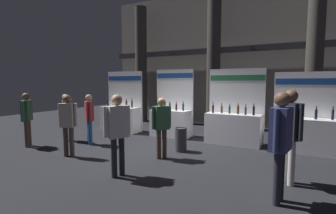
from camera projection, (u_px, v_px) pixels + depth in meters
ground_plane at (165, 150)px, 7.31m from camera, size 24.00×24.00×0.00m
hall_colonnade at (218, 59)px, 11.42m from camera, size 11.19×1.30×6.22m
exhibitor_booth_0 at (121, 116)px, 10.12m from camera, size 1.70×0.70×2.42m
exhibitor_booth_1 at (171, 120)px, 9.15m from camera, size 1.51×0.66×2.46m
exhibitor_booth_2 at (233, 125)px, 8.00m from camera, size 1.80×0.66×2.42m
exhibitor_booth_3 at (306, 132)px, 7.03m from camera, size 1.81×0.66×2.28m
trash_bin at (181, 140)px, 7.16m from camera, size 0.34×0.34×0.68m
visitor_0 at (117, 127)px, 5.17m from camera, size 0.38×0.57×1.73m
visitor_1 at (66, 114)px, 8.41m from camera, size 0.48×0.36×1.59m
visitor_2 at (290, 128)px, 4.78m from camera, size 0.46×0.48×1.84m
visitor_3 at (68, 120)px, 6.59m from camera, size 0.51×0.32×1.65m
visitor_4 at (89, 115)px, 7.90m from camera, size 0.45×0.39×1.60m
visitor_5 at (27, 115)px, 7.64m from camera, size 0.41×0.48×1.66m
visitor_6 at (162, 123)px, 6.43m from camera, size 0.40×0.47×1.58m
visitor_7 at (281, 136)px, 4.00m from camera, size 0.33×0.62×1.83m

